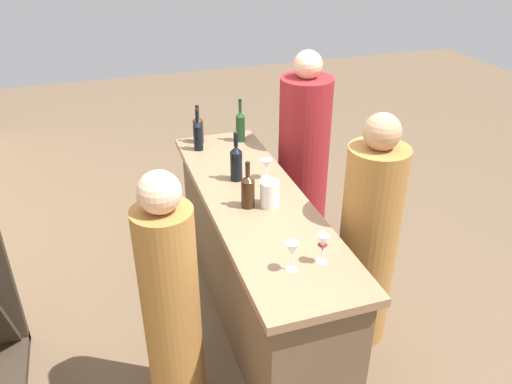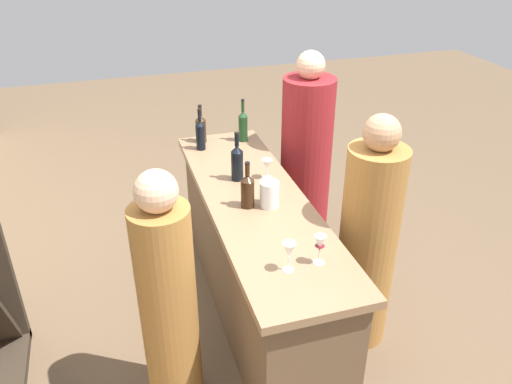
{
  "view_description": "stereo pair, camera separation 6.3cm",
  "coord_description": "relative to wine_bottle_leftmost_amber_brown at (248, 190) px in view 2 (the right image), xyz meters",
  "views": [
    {
      "loc": [
        -2.67,
        0.88,
        2.52
      ],
      "look_at": [
        0.0,
        0.0,
        0.95
      ],
      "focal_mm": 36.3,
      "sensor_mm": 36.0,
      "label": 1
    },
    {
      "loc": [
        -2.69,
        0.82,
        2.52
      ],
      "look_at": [
        0.0,
        0.0,
        0.95
      ],
      "focal_mm": 36.3,
      "sensor_mm": 36.0,
      "label": 2
    }
  ],
  "objects": [
    {
      "name": "wine_glass_near_center",
      "position": [
        -0.66,
        -0.19,
        -0.0
      ],
      "size": [
        0.06,
        0.06,
        0.17
      ],
      "color": "white",
      "rests_on": "bar_counter"
    },
    {
      "name": "wine_glass_near_left",
      "position": [
        0.32,
        -0.23,
        -0.02
      ],
      "size": [
        0.07,
        0.07,
        0.14
      ],
      "color": "white",
      "rests_on": "bar_counter"
    },
    {
      "name": "wine_bottle_center_near_black",
      "position": [
        0.91,
        0.1,
        0.01
      ],
      "size": [
        0.07,
        0.07,
        0.32
      ],
      "color": "black",
      "rests_on": "bar_counter"
    },
    {
      "name": "person_server_behind",
      "position": [
        -0.49,
        0.58,
        -0.33
      ],
      "size": [
        0.39,
        0.39,
        1.47
      ],
      "rotation": [
        0.0,
        0.0,
        -1.92
      ],
      "color": "#9E6B33",
      "rests_on": "ground"
    },
    {
      "name": "wine_glass_near_right",
      "position": [
        -0.67,
        -0.02,
        0.01
      ],
      "size": [
        0.07,
        0.07,
        0.17
      ],
      "color": "white",
      "rests_on": "bar_counter"
    },
    {
      "name": "wine_bottle_leftmost_amber_brown",
      "position": [
        0.0,
        0.0,
        0.0
      ],
      "size": [
        0.08,
        0.08,
        0.3
      ],
      "color": "#331E0F",
      "rests_on": "bar_counter"
    },
    {
      "name": "ground_plane",
      "position": [
        0.07,
        -0.07,
        -1.02
      ],
      "size": [
        12.0,
        12.0,
        0.0
      ],
      "primitive_type": "plane",
      "color": "brown"
    },
    {
      "name": "wine_bottle_second_left_near_black",
      "position": [
        0.36,
        -0.03,
        0.02
      ],
      "size": [
        0.08,
        0.08,
        0.34
      ],
      "color": "black",
      "rests_on": "bar_counter"
    },
    {
      "name": "water_pitcher",
      "position": [
        -0.03,
        -0.13,
        -0.03
      ],
      "size": [
        0.12,
        0.12,
        0.16
      ],
      "color": "silver",
      "rests_on": "bar_counter"
    },
    {
      "name": "person_left_guest",
      "position": [
        -0.34,
        -0.66,
        -0.3
      ],
      "size": [
        0.44,
        0.44,
        1.55
      ],
      "rotation": [
        0.0,
        0.0,
        1.86
      ],
      "color": "#9E6B33",
      "rests_on": "ground"
    },
    {
      "name": "bar_counter",
      "position": [
        0.07,
        -0.07,
        -0.56
      ],
      "size": [
        2.18,
        0.62,
        0.9
      ],
      "color": "brown",
      "rests_on": "ground"
    },
    {
      "name": "wine_bottle_second_right_olive_green",
      "position": [
        0.97,
        -0.25,
        0.01
      ],
      "size": [
        0.07,
        0.07,
        0.34
      ],
      "color": "#193D1E",
      "rests_on": "bar_counter"
    },
    {
      "name": "person_center_guest",
      "position": [
        0.76,
        -0.69,
        -0.27
      ],
      "size": [
        0.41,
        0.41,
        1.62
      ],
      "rotation": [
        0.0,
        0.0,
        1.53
      ],
      "color": "maroon",
      "rests_on": "ground"
    },
    {
      "name": "wine_bottle_rightmost_amber_brown",
      "position": [
        1.05,
        0.07,
        -0.0
      ],
      "size": [
        0.08,
        0.08,
        0.3
      ],
      "color": "#331E0F",
      "rests_on": "bar_counter"
    }
  ]
}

